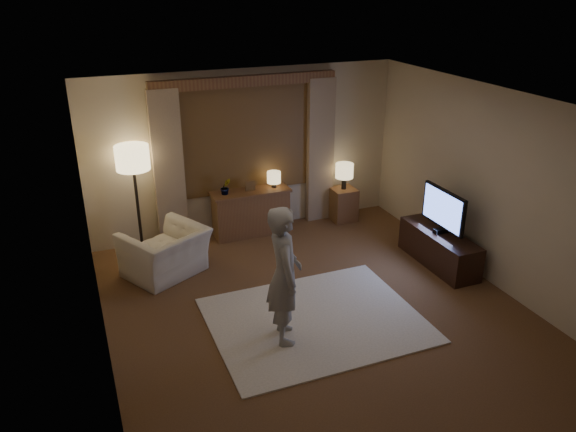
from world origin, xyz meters
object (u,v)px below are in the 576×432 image
side_table (343,204)px  person (284,275)px  sideboard (251,213)px  tv_stand (439,248)px  armchair (165,253)px

side_table → person: person is taller
person → sideboard: bearing=1.2°
sideboard → tv_stand: sideboard is taller
armchair → side_table: (3.17, 0.80, -0.05)m
tv_stand → person: 2.93m
tv_stand → person: bearing=-162.5°
sideboard → person: person is taller
armchair → side_table: 3.27m
sideboard → person: size_ratio=0.74×
sideboard → tv_stand: size_ratio=0.86×
sideboard → person: bearing=-101.1°
armchair → person: person is taller
sideboard → side_table: size_ratio=2.14×
tv_stand → person: (-2.74, -0.86, 0.58)m
armchair → tv_stand: armchair is taller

